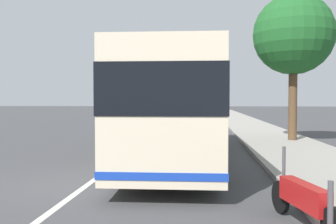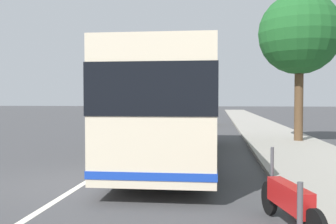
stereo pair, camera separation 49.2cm
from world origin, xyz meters
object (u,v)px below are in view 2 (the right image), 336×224
at_px(motorcycle_angled, 289,201).
at_px(car_behind_bus, 199,116).
at_px(car_oncoming, 167,114).
at_px(roadside_tree_mid_block, 300,34).
at_px(coach_bus, 177,105).

xyz_separation_m(motorcycle_angled, car_behind_bus, (25.12, 2.72, 0.23)).
relative_size(car_behind_bus, car_oncoming, 1.04).
relative_size(motorcycle_angled, roadside_tree_mid_block, 0.32).
xyz_separation_m(motorcycle_angled, car_oncoming, (30.58, 6.14, 0.23)).
distance_m(coach_bus, car_behind_bus, 18.14).
relative_size(coach_bus, roadside_tree_mid_block, 1.70).
bearing_deg(coach_bus, roadside_tree_mid_block, -45.83).
bearing_deg(car_oncoming, roadside_tree_mid_block, 22.95).
relative_size(car_oncoming, roadside_tree_mid_block, 0.64).
bearing_deg(car_behind_bus, motorcycle_angled, -175.89).
distance_m(motorcycle_angled, roadside_tree_mid_block, 13.55).
xyz_separation_m(car_behind_bus, car_oncoming, (5.46, 3.41, -0.00)).
bearing_deg(car_oncoming, car_behind_bus, 29.02).
distance_m(car_oncoming, roadside_tree_mid_block, 20.70).
xyz_separation_m(coach_bus, motorcycle_angled, (-7.02, -2.58, -1.45)).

